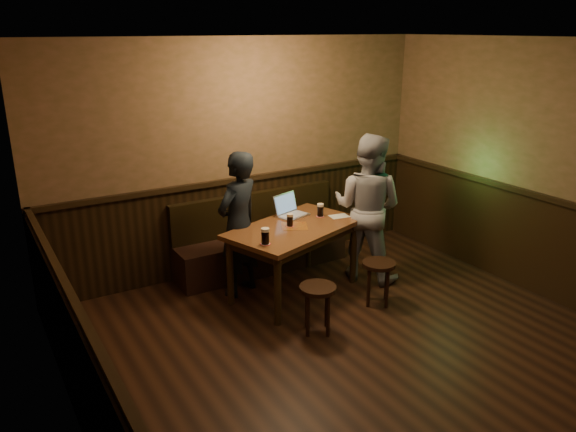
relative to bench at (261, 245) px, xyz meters
The scene contains 12 objects.
room 2.68m from the bench, 92.23° to the right, with size 5.04×6.04×2.84m.
bench is the anchor object (origin of this frame).
pub_table 0.90m from the bench, 90.00° to the right, with size 1.70×1.29×0.81m.
stool_left 1.69m from the bench, 98.79° to the right, with size 0.45×0.45×0.50m.
stool_right 1.63m from the bench, 66.72° to the right, with size 0.40×0.40×0.49m.
pint_left 1.37m from the bench, 115.65° to the right, with size 0.11×0.11×0.17m.
pint_mid 0.97m from the bench, 93.40° to the right, with size 0.09×0.09×0.15m.
pint_right 0.99m from the bench, 57.54° to the right, with size 0.10×0.10×0.16m.
laptop 0.74m from the bench, 72.58° to the right, with size 0.42×0.37×0.25m.
menu 1.12m from the bench, 51.74° to the right, with size 0.22×0.15×0.00m, color silver.
person_suit 0.87m from the bench, 137.98° to the right, with size 0.60×0.39×1.64m, color black.
person_grey 1.41m from the bench, 41.73° to the right, with size 0.85×0.66×1.76m, color #929297.
Camera 1 is at (-2.95, -3.02, 2.89)m, focal length 35.00 mm.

